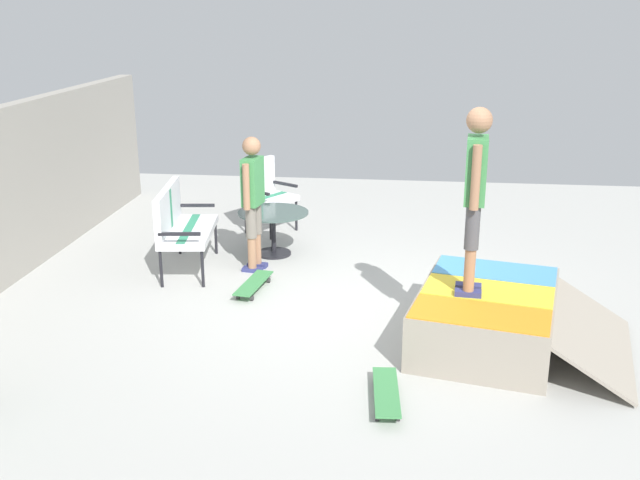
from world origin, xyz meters
TOP-DOWN VIEW (x-y plane):
  - ground_plane at (0.00, 0.00)m, footprint 12.00×12.00m
  - skate_ramp at (-0.67, -1.38)m, footprint 2.08×2.25m
  - patio_bench at (0.96, 2.12)m, footprint 1.31×0.70m
  - patio_chair_near_house at (2.67, 1.40)m, footprint 0.82×0.79m
  - patio_table at (1.64, 1.10)m, footprint 0.90×0.90m
  - person_watching at (1.07, 1.23)m, footprint 0.47×0.28m
  - person_skater at (-0.74, -1.15)m, footprint 0.48×0.26m
  - skateboard_by_bench at (0.38, 1.11)m, footprint 0.82×0.32m
  - skateboard_spare at (-1.87, -0.45)m, footprint 0.81×0.26m

SIDE VIEW (x-z plane):
  - ground_plane at x=0.00m, z-range -0.10..0.00m
  - skateboard_by_bench at x=0.38m, z-range 0.03..0.14m
  - skateboard_spare at x=-1.87m, z-range 0.03..0.14m
  - skate_ramp at x=-0.67m, z-range 0.00..0.54m
  - patio_table at x=1.64m, z-range 0.12..0.69m
  - patio_chair_near_house at x=2.67m, z-range 0.10..1.12m
  - patio_bench at x=0.96m, z-range 0.11..1.13m
  - person_watching at x=1.07m, z-range 0.13..1.75m
  - person_skater at x=-0.74m, z-range 0.68..2.38m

